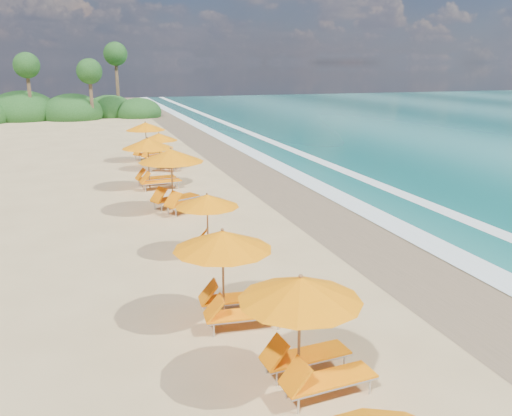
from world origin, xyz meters
TOP-DOWN VIEW (x-y plane):
  - ground at (0.00, 0.00)m, footprint 160.00×160.00m
  - wet_sand at (4.00, 0.00)m, footprint 4.00×160.00m
  - surf_foam at (6.70, 0.00)m, footprint 4.00×160.00m
  - station_2 at (-1.69, -8.21)m, footprint 2.59×2.42m
  - station_3 at (-2.32, -5.23)m, footprint 2.61×2.44m
  - station_4 at (-1.66, -0.74)m, footprint 2.63×2.60m
  - station_5 at (-1.83, 4.76)m, footprint 3.46×3.44m
  - station_6 at (-2.18, 9.30)m, footprint 2.85×2.69m
  - station_7 at (-1.07, 13.67)m, footprint 2.83×2.83m
  - station_8 at (-1.41, 16.82)m, footprint 3.22×3.22m
  - treeline at (-9.94, 45.51)m, footprint 25.80×8.80m

SIDE VIEW (x-z plane):
  - ground at x=0.00m, z-range 0.00..0.00m
  - wet_sand at x=4.00m, z-range 0.00..0.01m
  - surf_foam at x=6.70m, z-range 0.02..0.03m
  - treeline at x=-9.94m, z-range -3.87..5.86m
  - station_4 at x=-1.66m, z-range 0.12..2.14m
  - station_7 at x=-1.07m, z-range 0.13..2.26m
  - station_2 at x=-1.69m, z-range 0.14..2.42m
  - station_3 at x=-2.32m, z-range 0.14..2.44m
  - station_8 at x=-1.41m, z-range 0.15..2.59m
  - station_6 at x=-2.18m, z-range 0.15..2.63m
  - station_5 at x=-1.83m, z-range 0.16..2.80m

